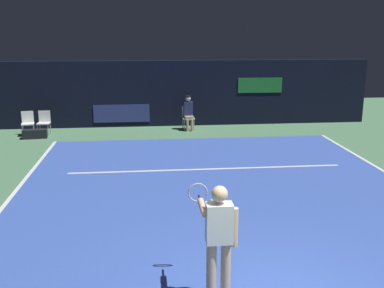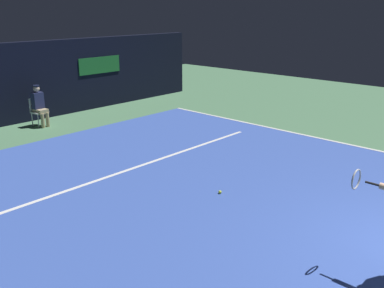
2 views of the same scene
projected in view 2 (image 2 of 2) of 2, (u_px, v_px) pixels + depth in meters
name	position (u px, v px, depth m)	size (l,w,h in m)	color
ground_plane	(211.00, 185.00, 9.27)	(29.36, 29.36, 0.00)	#4C7A56
court_surface	(211.00, 185.00, 9.27)	(9.64, 11.33, 0.01)	#3856B2
line_sideline_left	(316.00, 137.00, 12.61)	(0.10, 11.33, 0.01)	white
line_service	(149.00, 163.00, 10.54)	(7.52, 0.10, 0.01)	white
back_wall	(23.00, 83.00, 14.11)	(14.82, 0.33, 2.60)	black
line_judge_on_chair	(39.00, 105.00, 13.67)	(0.47, 0.55, 1.32)	white
tennis_ball	(220.00, 192.00, 8.81)	(0.07, 0.07, 0.07)	#CCE033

